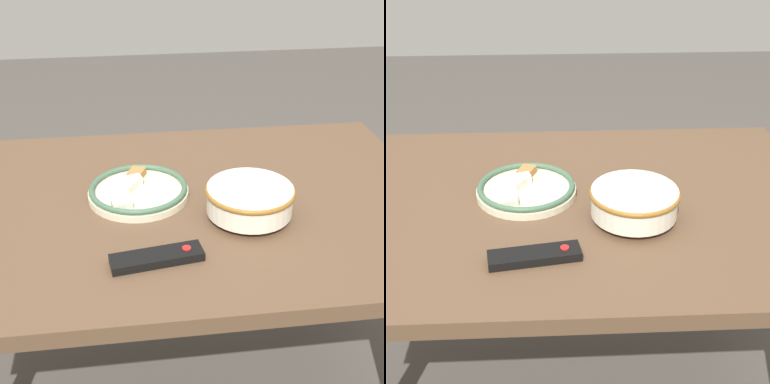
# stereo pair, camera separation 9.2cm
# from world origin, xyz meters

# --- Properties ---
(dining_table) EXTENTS (1.36, 0.88, 0.71)m
(dining_table) POSITION_xyz_m (0.00, 0.00, 0.63)
(dining_table) COLOR brown
(dining_table) RESTS_ON ground_plane
(noodle_bowl) EXTENTS (0.22, 0.22, 0.08)m
(noodle_bowl) POSITION_xyz_m (-0.17, 0.10, 0.76)
(noodle_bowl) COLOR silver
(noodle_bowl) RESTS_ON dining_table
(food_plate) EXTENTS (0.26, 0.26, 0.04)m
(food_plate) POSITION_xyz_m (0.09, -0.03, 0.73)
(food_plate) COLOR beige
(food_plate) RESTS_ON dining_table
(tv_remote) EXTENTS (0.20, 0.08, 0.02)m
(tv_remote) POSITION_xyz_m (0.06, 0.25, 0.72)
(tv_remote) COLOR black
(tv_remote) RESTS_ON dining_table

